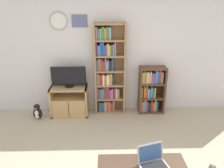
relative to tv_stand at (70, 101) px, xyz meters
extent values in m
cube|color=silver|center=(0.97, 0.28, 0.98)|extent=(6.57, 0.06, 2.60)
torus|color=#B2B2B7|center=(-0.13, 0.23, 1.63)|extent=(0.37, 0.04, 0.37)
cylinder|color=white|center=(-0.13, 0.23, 1.63)|extent=(0.31, 0.02, 0.31)
cube|color=silver|center=(0.28, 0.24, 1.63)|extent=(0.34, 0.01, 0.27)
cube|color=slate|center=(0.28, 0.23, 1.63)|extent=(0.31, 0.02, 0.24)
cube|color=tan|center=(-0.37, 0.02, 0.00)|extent=(0.04, 0.42, 0.65)
cube|color=tan|center=(0.37, 0.02, 0.00)|extent=(0.04, 0.42, 0.65)
cube|color=tan|center=(0.00, 0.02, 0.30)|extent=(0.77, 0.42, 0.04)
cube|color=tan|center=(0.00, 0.02, -0.31)|extent=(0.77, 0.42, 0.04)
cube|color=tan|center=(0.00, 0.02, 0.06)|extent=(0.70, 0.38, 0.04)
cube|color=tan|center=(-0.17, -0.18, -0.11)|extent=(0.34, 0.02, 0.35)
cube|color=tan|center=(0.17, -0.18, -0.11)|extent=(0.34, 0.02, 0.35)
cylinder|color=black|center=(0.02, 0.02, 0.34)|extent=(0.18, 0.18, 0.04)
cube|color=black|center=(0.02, 0.02, 0.56)|extent=(0.71, 0.05, 0.39)
cube|color=black|center=(0.02, -0.01, 0.56)|extent=(0.67, 0.01, 0.36)
cube|color=#9E754C|center=(0.57, 0.10, 0.64)|extent=(0.04, 0.25, 1.93)
cube|color=#9E754C|center=(1.17, 0.10, 0.64)|extent=(0.04, 0.25, 1.93)
cube|color=#9E754C|center=(0.87, 0.22, 0.64)|extent=(0.63, 0.02, 1.93)
cube|color=#9E754C|center=(0.87, 0.10, -0.31)|extent=(0.56, 0.21, 0.04)
cube|color=#9E754C|center=(0.87, 0.10, 0.01)|extent=(0.56, 0.21, 0.04)
cube|color=#9E754C|center=(0.87, 0.10, 0.33)|extent=(0.56, 0.21, 0.04)
cube|color=#9E754C|center=(0.87, 0.10, 0.64)|extent=(0.56, 0.21, 0.04)
cube|color=#9E754C|center=(0.87, 0.10, 0.96)|extent=(0.56, 0.21, 0.04)
cube|color=#9E754C|center=(0.87, 0.10, 1.27)|extent=(0.56, 0.21, 0.04)
cube|color=#9E754C|center=(0.87, 0.10, 1.59)|extent=(0.56, 0.21, 0.04)
cube|color=#232328|center=(0.61, 0.11, -0.16)|extent=(0.03, 0.17, 0.26)
cube|color=#388947|center=(0.64, 0.11, -0.18)|extent=(0.03, 0.16, 0.22)
cube|color=#2856A8|center=(0.68, 0.11, -0.18)|extent=(0.04, 0.17, 0.21)
cube|color=#2856A8|center=(0.71, 0.11, -0.18)|extent=(0.03, 0.19, 0.21)
cube|color=#B75B70|center=(0.74, 0.11, -0.16)|extent=(0.02, 0.18, 0.26)
cube|color=gold|center=(0.77, 0.11, -0.18)|extent=(0.03, 0.16, 0.22)
cube|color=#93704C|center=(0.80, 0.11, -0.16)|extent=(0.02, 0.16, 0.25)
cube|color=#9E4293|center=(0.82, 0.11, -0.17)|extent=(0.03, 0.17, 0.24)
cube|color=orange|center=(0.86, 0.11, -0.18)|extent=(0.04, 0.16, 0.22)
cube|color=red|center=(0.90, 0.12, -0.19)|extent=(0.04, 0.15, 0.20)
cube|color=#93704C|center=(0.94, 0.11, -0.16)|extent=(0.04, 0.17, 0.26)
cube|color=#93704C|center=(0.61, 0.11, 0.15)|extent=(0.03, 0.17, 0.24)
cube|color=#2856A8|center=(0.64, 0.11, 0.13)|extent=(0.04, 0.19, 0.21)
cube|color=#9E4293|center=(0.68, 0.11, 0.15)|extent=(0.02, 0.19, 0.24)
cube|color=#5B9389|center=(0.70, 0.11, 0.13)|extent=(0.02, 0.17, 0.20)
cube|color=#388947|center=(0.72, 0.11, 0.15)|extent=(0.03, 0.18, 0.24)
cube|color=red|center=(0.76, 0.12, 0.16)|extent=(0.03, 0.15, 0.26)
cube|color=#2856A8|center=(0.79, 0.11, 0.16)|extent=(0.02, 0.17, 0.26)
cube|color=red|center=(0.82, 0.11, 0.16)|extent=(0.04, 0.16, 0.26)
cube|color=#9E4293|center=(0.87, 0.11, 0.13)|extent=(0.04, 0.19, 0.20)
cube|color=#B75B70|center=(0.91, 0.11, 0.14)|extent=(0.04, 0.19, 0.23)
cube|color=#232328|center=(0.95, 0.11, 0.16)|extent=(0.02, 0.19, 0.27)
cube|color=#B75B70|center=(0.98, 0.11, 0.14)|extent=(0.03, 0.16, 0.23)
cube|color=white|center=(1.01, 0.11, 0.14)|extent=(0.03, 0.17, 0.23)
cube|color=#93704C|center=(1.05, 0.11, 0.13)|extent=(0.04, 0.19, 0.21)
cube|color=#93704C|center=(0.61, 0.11, 0.47)|extent=(0.03, 0.18, 0.25)
cube|color=#5B9389|center=(0.63, 0.11, 0.47)|extent=(0.02, 0.17, 0.24)
cube|color=red|center=(0.66, 0.11, 0.45)|extent=(0.03, 0.18, 0.22)
cube|color=red|center=(0.70, 0.11, 0.47)|extent=(0.02, 0.19, 0.25)
cube|color=white|center=(0.73, 0.11, 0.45)|extent=(0.04, 0.19, 0.22)
cube|color=orange|center=(0.77, 0.11, 0.44)|extent=(0.04, 0.16, 0.20)
cube|color=white|center=(0.81, 0.10, 0.46)|extent=(0.03, 0.20, 0.22)
cube|color=white|center=(0.84, 0.11, 0.45)|extent=(0.02, 0.19, 0.22)
cube|color=orange|center=(0.87, 0.11, 0.46)|extent=(0.03, 0.18, 0.24)
cube|color=#759EB7|center=(0.90, 0.11, 0.47)|extent=(0.03, 0.16, 0.25)
cube|color=#232328|center=(0.93, 0.12, 0.45)|extent=(0.03, 0.15, 0.21)
cube|color=#9E4293|center=(0.60, 0.10, 0.78)|extent=(0.02, 0.20, 0.23)
cube|color=#388947|center=(0.63, 0.11, 0.78)|extent=(0.03, 0.18, 0.25)
cube|color=#93704C|center=(0.67, 0.11, 0.79)|extent=(0.03, 0.18, 0.25)
cube|color=red|center=(0.69, 0.11, 0.77)|extent=(0.02, 0.17, 0.22)
cube|color=red|center=(0.72, 0.11, 0.78)|extent=(0.02, 0.19, 0.24)
cube|color=#388947|center=(0.74, 0.11, 0.76)|extent=(0.03, 0.17, 0.20)
cube|color=#9E4293|center=(0.78, 0.11, 0.79)|extent=(0.04, 0.19, 0.26)
cube|color=white|center=(0.81, 0.11, 0.76)|extent=(0.02, 0.16, 0.20)
cube|color=#5B9389|center=(0.83, 0.11, 0.77)|extent=(0.02, 0.16, 0.23)
cube|color=#232328|center=(0.85, 0.11, 0.76)|extent=(0.02, 0.16, 0.21)
cube|color=#232328|center=(0.88, 0.11, 0.76)|extent=(0.03, 0.18, 0.21)
cube|color=#2856A8|center=(0.92, 0.11, 0.79)|extent=(0.02, 0.17, 0.26)
cube|color=#9E4293|center=(0.60, 0.11, 1.11)|extent=(0.02, 0.16, 0.27)
cube|color=#2856A8|center=(0.63, 0.10, 1.08)|extent=(0.02, 0.20, 0.21)
cube|color=#759EB7|center=(0.65, 0.11, 1.08)|extent=(0.03, 0.17, 0.20)
cube|color=#2856A8|center=(0.69, 0.11, 1.11)|extent=(0.03, 0.19, 0.26)
cube|color=#2856A8|center=(0.73, 0.11, 1.11)|extent=(0.04, 0.16, 0.27)
cube|color=#2856A8|center=(0.76, 0.11, 1.08)|extent=(0.03, 0.18, 0.20)
cube|color=#9E4293|center=(0.79, 0.11, 1.08)|extent=(0.03, 0.16, 0.22)
cube|color=gold|center=(0.83, 0.11, 1.10)|extent=(0.03, 0.19, 0.24)
cube|color=gold|center=(0.86, 0.11, 1.08)|extent=(0.03, 0.18, 0.21)
cube|color=#2856A8|center=(0.90, 0.11, 1.08)|extent=(0.03, 0.19, 0.21)
cube|color=#5B9389|center=(0.94, 0.11, 1.09)|extent=(0.03, 0.17, 0.22)
cube|color=#B75B70|center=(0.97, 0.11, 1.11)|extent=(0.03, 0.19, 0.26)
cube|color=#B75B70|center=(0.61, 0.11, 1.41)|extent=(0.04, 0.18, 0.24)
cube|color=#388947|center=(0.65, 0.11, 1.39)|extent=(0.03, 0.19, 0.21)
cube|color=#759EB7|center=(0.69, 0.11, 1.40)|extent=(0.04, 0.18, 0.21)
cube|color=#388947|center=(0.73, 0.11, 1.41)|extent=(0.04, 0.16, 0.24)
cube|color=orange|center=(0.78, 0.11, 1.40)|extent=(0.04, 0.15, 0.22)
cube|color=#388947|center=(0.82, 0.12, 1.41)|extent=(0.04, 0.15, 0.24)
cube|color=#759EB7|center=(0.87, 0.11, 1.41)|extent=(0.04, 0.16, 0.23)
cube|color=brown|center=(1.51, 0.08, 0.19)|extent=(0.04, 0.29, 1.04)
cube|color=brown|center=(2.03, 0.08, 0.19)|extent=(0.04, 0.29, 1.04)
cube|color=brown|center=(1.77, 0.22, 0.19)|extent=(0.55, 0.02, 1.04)
cube|color=brown|center=(1.77, 0.08, -0.31)|extent=(0.48, 0.25, 0.04)
cube|color=brown|center=(1.77, 0.08, 0.03)|extent=(0.48, 0.25, 0.04)
cube|color=brown|center=(1.77, 0.08, 0.36)|extent=(0.48, 0.25, 0.04)
cube|color=brown|center=(1.77, 0.08, 0.69)|extent=(0.48, 0.25, 0.04)
cube|color=orange|center=(1.55, 0.09, -0.15)|extent=(0.03, 0.21, 0.28)
cube|color=#B75B70|center=(1.58, 0.09, -0.16)|extent=(0.04, 0.23, 0.25)
cube|color=#5B9389|center=(1.62, 0.09, -0.15)|extent=(0.04, 0.21, 0.28)
cube|color=#B75B70|center=(1.65, 0.09, -0.15)|extent=(0.02, 0.22, 0.28)
cube|color=#2856A8|center=(1.67, 0.09, -0.16)|extent=(0.02, 0.21, 0.25)
cube|color=#93704C|center=(1.70, 0.10, -0.18)|extent=(0.03, 0.18, 0.21)
cube|color=#232328|center=(1.74, 0.09, -0.17)|extent=(0.04, 0.23, 0.23)
cube|color=red|center=(1.78, 0.09, -0.16)|extent=(0.04, 0.21, 0.26)
cube|color=#93704C|center=(1.82, 0.10, -0.18)|extent=(0.03, 0.19, 0.21)
cube|color=gold|center=(1.86, 0.10, -0.15)|extent=(0.03, 0.18, 0.27)
cube|color=#2856A8|center=(1.90, 0.10, -0.17)|extent=(0.03, 0.19, 0.23)
cube|color=gold|center=(1.54, 0.09, 0.16)|extent=(0.02, 0.20, 0.23)
cube|color=#232328|center=(1.57, 0.10, 0.18)|extent=(0.03, 0.19, 0.26)
cube|color=orange|center=(1.60, 0.09, 0.18)|extent=(0.03, 0.20, 0.27)
cube|color=red|center=(1.63, 0.10, 0.15)|extent=(0.02, 0.19, 0.21)
cube|color=orange|center=(1.65, 0.10, 0.18)|extent=(0.02, 0.18, 0.28)
cube|color=#759EB7|center=(1.69, 0.09, 0.15)|extent=(0.03, 0.22, 0.22)
cube|color=#2856A8|center=(1.72, 0.09, 0.15)|extent=(0.03, 0.23, 0.21)
cube|color=#5B9389|center=(1.76, 0.09, 0.17)|extent=(0.04, 0.21, 0.25)
cube|color=#2856A8|center=(1.79, 0.09, 0.16)|extent=(0.03, 0.23, 0.22)
cube|color=gold|center=(1.82, 0.09, 0.16)|extent=(0.03, 0.22, 0.23)
cube|color=gold|center=(1.55, 0.09, 0.50)|extent=(0.04, 0.21, 0.25)
cube|color=#93704C|center=(1.59, 0.09, 0.52)|extent=(0.02, 0.22, 0.28)
cube|color=#93704C|center=(1.62, 0.09, 0.50)|extent=(0.03, 0.22, 0.25)
cube|color=white|center=(1.65, 0.09, 0.51)|extent=(0.03, 0.20, 0.26)
cube|color=gold|center=(1.68, 0.10, 0.50)|extent=(0.04, 0.19, 0.23)
cube|color=white|center=(1.72, 0.10, 0.51)|extent=(0.02, 0.19, 0.25)
cube|color=#9E4293|center=(1.76, 0.09, 0.49)|extent=(0.04, 0.23, 0.22)
cube|color=#2856A8|center=(1.80, 0.09, 0.50)|extent=(0.04, 0.21, 0.24)
cube|color=white|center=(1.84, 0.10, 0.52)|extent=(0.02, 0.18, 0.28)
cube|color=#2856A8|center=(1.87, 0.09, 0.51)|extent=(0.03, 0.21, 0.27)
cube|color=red|center=(1.91, 0.10, 0.52)|extent=(0.03, 0.20, 0.28)
cube|color=#93704C|center=(1.93, 0.09, 0.51)|extent=(0.02, 0.20, 0.25)
cube|color=#759EB7|center=(1.96, 0.10, 0.50)|extent=(0.03, 0.18, 0.24)
cylinder|color=#4C3828|center=(1.75, -1.87, -0.14)|extent=(0.04, 0.04, 0.38)
cube|color=#B7BABC|center=(1.37, -2.09, 0.10)|extent=(0.40, 0.33, 0.02)
cube|color=black|center=(1.37, -2.09, 0.11)|extent=(0.34, 0.25, 0.00)
cube|color=#B7BABC|center=(1.34, -1.98, 0.23)|extent=(0.36, 0.17, 0.23)
cube|color=#335699|center=(1.34, -1.98, 0.23)|extent=(0.31, 0.14, 0.20)
sphere|color=slate|center=(2.22, -1.93, -0.09)|extent=(0.10, 0.10, 0.10)
cone|color=slate|center=(2.20, -1.91, -0.05)|extent=(0.05, 0.05, 0.04)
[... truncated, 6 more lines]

